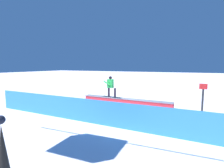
{
  "coord_description": "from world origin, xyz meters",
  "views": [
    {
      "loc": [
        -4.28,
        10.77,
        2.83
      ],
      "look_at": [
        0.51,
        0.99,
        1.64
      ],
      "focal_mm": 28.06,
      "sensor_mm": 36.0,
      "label": 1
    }
  ],
  "objects": [
    {
      "name": "snowboarder",
      "position": [
        1.1,
        -0.03,
        1.39
      ],
      "size": [
        1.57,
        0.49,
        1.46
      ],
      "color": "black",
      "rests_on": "grind_box"
    },
    {
      "name": "safety_fence",
      "position": [
        0.0,
        3.78,
        0.59
      ],
      "size": [
        13.95,
        0.27,
        1.18
      ],
      "primitive_type": "cube",
      "rotation": [
        0.0,
        0.0,
        -0.02
      ],
      "color": "#3386DC",
      "rests_on": "ground_plane"
    },
    {
      "name": "background_skier_left",
      "position": [
        -0.44,
        8.5,
        0.79
      ],
      "size": [
        1.66,
        0.92,
        1.73
      ],
      "color": "black",
      "rests_on": "ground_plane"
    },
    {
      "name": "trail_marker",
      "position": [
        -4.59,
        0.21,
        0.98
      ],
      "size": [
        0.4,
        0.1,
        1.83
      ],
      "color": "#262628",
      "rests_on": "ground_plane"
    },
    {
      "name": "grind_box",
      "position": [
        0.0,
        0.0,
        0.27
      ],
      "size": [
        6.21,
        0.56,
        0.6
      ],
      "color": "red",
      "rests_on": "ground_plane"
    },
    {
      "name": "ground_plane",
      "position": [
        0.0,
        0.0,
        0.0
      ],
      "size": [
        120.0,
        120.0,
        0.0
      ],
      "primitive_type": "plane",
      "color": "white"
    }
  ]
}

